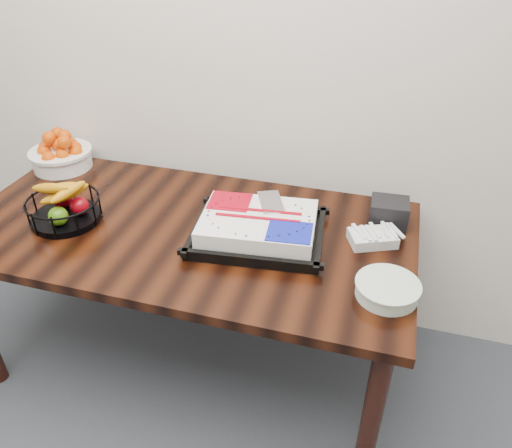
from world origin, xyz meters
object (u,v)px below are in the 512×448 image
(cake_tray, at_px, (258,227))
(fruit_basket, at_px, (64,207))
(plate_stack, at_px, (387,289))
(napkin_box, at_px, (389,213))
(table, at_px, (186,244))
(tangerine_bowl, at_px, (60,152))

(cake_tray, relative_size, fruit_basket, 1.84)
(fruit_basket, bearing_deg, cake_tray, 7.60)
(cake_tray, relative_size, plate_stack, 2.48)
(napkin_box, bearing_deg, fruit_basket, -164.77)
(table, bearing_deg, cake_tray, 2.13)
(plate_stack, relative_size, napkin_box, 1.46)
(cake_tray, bearing_deg, napkin_box, 26.62)
(tangerine_bowl, bearing_deg, fruit_basket, -54.53)
(tangerine_bowl, xyz_separation_m, napkin_box, (1.54, -0.07, -0.03))
(fruit_basket, bearing_deg, table, 11.01)
(cake_tray, xyz_separation_m, tangerine_bowl, (-1.07, 0.31, 0.03))
(table, bearing_deg, tangerine_bowl, 157.49)
(cake_tray, xyz_separation_m, fruit_basket, (-0.78, -0.10, 0.02))
(table, height_order, fruit_basket, fruit_basket)
(cake_tray, bearing_deg, table, -177.87)
(tangerine_bowl, bearing_deg, table, -22.51)
(tangerine_bowl, bearing_deg, napkin_box, -2.64)
(tangerine_bowl, relative_size, napkin_box, 2.00)
(cake_tray, height_order, napkin_box, napkin_box)
(tangerine_bowl, xyz_separation_m, fruit_basket, (0.29, -0.41, -0.02))
(cake_tray, relative_size, tangerine_bowl, 1.81)
(cake_tray, bearing_deg, tangerine_bowl, 163.99)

